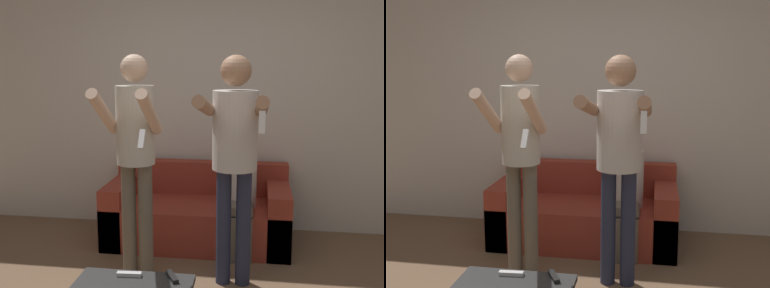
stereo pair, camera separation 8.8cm
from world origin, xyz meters
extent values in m
cube|color=silver|center=(0.00, 2.18, 1.35)|extent=(6.40, 0.06, 2.70)
cube|color=#9E3828|center=(-0.19, 1.72, 0.19)|extent=(1.65, 0.78, 0.38)
cube|color=#9E3828|center=(-0.19, 2.03, 0.54)|extent=(1.65, 0.16, 0.32)
cube|color=#9E3828|center=(-0.91, 1.72, 0.28)|extent=(0.20, 0.78, 0.56)
cube|color=#9E3828|center=(0.54, 1.72, 0.28)|extent=(0.20, 0.78, 0.56)
cylinder|color=#6B6051|center=(-0.62, 0.96, 0.45)|extent=(0.11, 0.11, 0.90)
cylinder|color=#6B6051|center=(-0.49, 0.96, 0.45)|extent=(0.11, 0.11, 0.90)
cylinder|color=beige|center=(-0.55, 0.96, 1.19)|extent=(0.28, 0.28, 0.58)
sphere|color=beige|center=(-0.55, 0.96, 1.60)|extent=(0.20, 0.20, 0.20)
cylinder|color=beige|center=(-0.72, 0.74, 1.30)|extent=(0.08, 0.48, 0.35)
cylinder|color=beige|center=(-0.39, 0.74, 1.30)|extent=(0.08, 0.48, 0.35)
cube|color=white|center=(-0.39, 0.53, 1.16)|extent=(0.04, 0.10, 0.12)
cylinder|color=#282D47|center=(0.10, 0.96, 0.44)|extent=(0.11, 0.11, 0.88)
cylinder|color=#282D47|center=(0.25, 0.96, 0.44)|extent=(0.11, 0.11, 0.88)
cylinder|color=silver|center=(0.18, 0.96, 1.16)|extent=(0.32, 0.32, 0.56)
sphere|color=#A87A5B|center=(0.18, 0.96, 1.58)|extent=(0.22, 0.22, 0.22)
cylinder|color=#A87A5B|center=(-0.01, 0.65, 1.36)|extent=(0.08, 0.63, 0.19)
cylinder|color=#A87A5B|center=(0.36, 0.65, 1.36)|extent=(0.08, 0.63, 0.19)
cube|color=white|center=(0.36, 0.34, 1.30)|extent=(0.04, 0.05, 0.13)
cylinder|color=#6B6051|center=(0.14, 1.35, 0.19)|extent=(0.11, 0.11, 0.38)
cylinder|color=#6B6051|center=(0.26, 1.35, 0.19)|extent=(0.11, 0.11, 0.38)
cylinder|color=#6B6051|center=(0.14, 1.51, 0.41)|extent=(0.11, 0.32, 0.11)
cylinder|color=#6B6051|center=(0.26, 1.51, 0.41)|extent=(0.11, 0.32, 0.11)
cylinder|color=silver|center=(0.20, 1.67, 0.63)|extent=(0.27, 0.27, 0.50)
sphere|color=#A87A5B|center=(0.20, 1.67, 1.00)|extent=(0.20, 0.20, 0.20)
cube|color=white|center=(-0.42, 0.26, 0.37)|extent=(0.15, 0.05, 0.02)
cube|color=black|center=(-0.15, 0.27, 0.37)|extent=(0.10, 0.15, 0.02)
camera|label=1|loc=(0.33, -2.20, 1.62)|focal=42.00mm
camera|label=2|loc=(0.42, -2.19, 1.62)|focal=42.00mm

